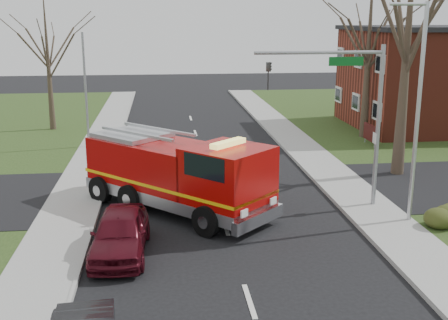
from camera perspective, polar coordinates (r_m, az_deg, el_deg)
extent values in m
plane|color=black|center=(21.88, 0.12, -6.70)|extent=(120.00, 120.00, 0.00)
cube|color=gray|center=(23.35, 15.49, -5.67)|extent=(2.40, 80.00, 0.15)
cube|color=gray|center=(22.07, -16.21, -6.91)|extent=(2.40, 80.00, 0.15)
cube|color=silver|center=(41.12, 13.26, 5.76)|extent=(0.12, 1.40, 1.20)
cube|color=#410F0F|center=(35.90, 14.64, 2.69)|extent=(0.12, 2.00, 1.00)
cylinder|color=gray|center=(35.26, 15.05, 1.71)|extent=(0.08, 0.08, 0.90)
cylinder|color=gray|center=(36.72, 14.16, 2.25)|extent=(0.08, 0.08, 0.90)
cone|color=#352A1F|center=(28.90, 18.02, 9.96)|extent=(0.64, 0.64, 12.00)
cone|color=#352A1F|center=(37.82, 14.42, 9.94)|extent=(0.56, 0.56, 10.50)
cone|color=#352A1F|center=(41.14, -17.40, 9.01)|extent=(0.44, 0.44, 9.00)
cylinder|color=gray|center=(23.94, 15.37, 3.09)|extent=(0.18, 0.18, 6.80)
cylinder|color=gray|center=(22.71, 9.68, 10.71)|extent=(5.20, 0.14, 0.14)
cube|color=#0C591E|center=(23.06, 12.31, 9.77)|extent=(1.40, 0.06, 0.35)
imported|color=black|center=(22.27, 4.61, 9.89)|extent=(0.22, 0.18, 1.10)
cylinder|color=#B7BABF|center=(22.28, 19.06, 4.10)|extent=(0.16, 0.16, 8.40)
cylinder|color=#B7BABF|center=(21.69, 18.24, 14.82)|extent=(1.40, 0.12, 0.12)
cylinder|color=gray|center=(34.85, -13.87, 6.74)|extent=(0.14, 0.14, 7.00)
cube|color=#9B0807|center=(24.09, -7.13, -0.69)|extent=(5.87, 5.93, 2.25)
cube|color=#9B0807|center=(21.38, 0.42, -2.07)|extent=(3.93, 3.93, 2.57)
cube|color=#B7BABF|center=(23.46, -4.89, -3.35)|extent=(7.83, 7.94, 0.48)
cube|color=#E5B20C|center=(23.29, -4.92, -1.97)|extent=(7.83, 7.95, 0.13)
cube|color=black|center=(20.47, 2.98, -0.50)|extent=(1.86, 1.81, 0.91)
cube|color=#E5D866|center=(21.02, 0.42, 1.72)|extent=(1.49, 1.46, 0.19)
cylinder|color=black|center=(20.69, -1.79, -6.23)|extent=(1.09, 1.11, 1.18)
cylinder|color=black|center=(22.74, 2.83, -4.32)|extent=(1.09, 1.11, 1.18)
cylinder|color=black|center=(24.92, -12.44, -2.97)|extent=(1.09, 1.11, 1.18)
cylinder|color=black|center=(26.65, -7.77, -1.63)|extent=(1.09, 1.11, 1.18)
imported|color=#490B15|center=(19.44, -10.51, -7.31)|extent=(2.02, 4.58, 1.53)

